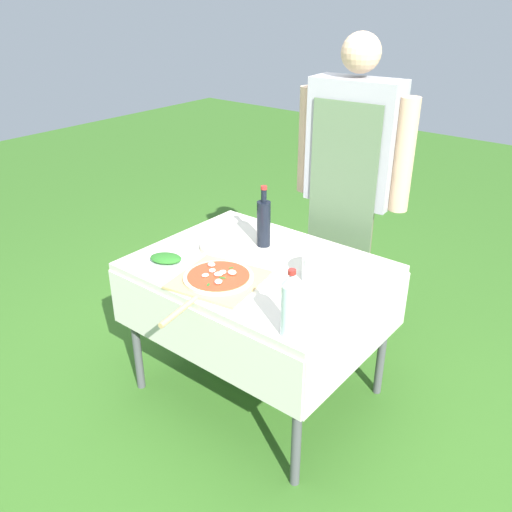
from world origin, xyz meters
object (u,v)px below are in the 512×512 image
pizza_on_peel (217,279)px  plate_stack (224,247)px  person_cook (351,173)px  prep_table (259,280)px  water_bottle (291,305)px  oil_bottle (264,222)px  herb_container (166,259)px  mixing_tub (321,267)px

pizza_on_peel → plate_stack: bearing=117.0°
person_cook → pizza_on_peel: person_cook is taller
prep_table → water_bottle: 0.62m
oil_bottle → herb_container: (-0.24, -0.44, -0.11)m
prep_table → pizza_on_peel: bearing=-98.6°
prep_table → person_cook: bearing=85.7°
herb_container → plate_stack: bearing=68.8°
prep_table → herb_container: size_ratio=5.30×
person_cook → prep_table: bearing=80.6°
pizza_on_peel → oil_bottle: 0.45m
oil_bottle → herb_container: bearing=-118.4°
herb_container → mixing_tub: size_ratio=1.25×
mixing_tub → plate_stack: (-0.55, -0.04, -0.05)m
pizza_on_peel → herb_container: bearing=172.3°
pizza_on_peel → prep_table: bearing=71.3°
person_cook → mixing_tub: (0.25, -0.66, -0.22)m
prep_table → water_bottle: water_bottle is taller
prep_table → mixing_tub: size_ratio=6.64×
pizza_on_peel → mixing_tub: bearing=32.3°
pizza_on_peel → water_bottle: bearing=-24.6°
pizza_on_peel → mixing_tub: 0.46m
person_cook → pizza_on_peel: 1.01m
pizza_on_peel → person_cook: bearing=74.5°
oil_bottle → water_bottle: (0.56, -0.56, 0.00)m
prep_table → water_bottle: bearing=-39.8°
pizza_on_peel → herb_container: pizza_on_peel is taller
person_cook → oil_bottle: size_ratio=5.51×
herb_container → pizza_on_peel: bearing=2.4°
oil_bottle → mixing_tub: (0.42, -0.12, -0.07)m
water_bottle → pizza_on_peel: bearing=165.5°
person_cook → herb_container: 1.10m
prep_table → mixing_tub: mixing_tub is taller
person_cook → oil_bottle: (-0.17, -0.54, -0.15)m
prep_table → mixing_tub: (0.30, 0.06, 0.14)m
water_bottle → plate_stack: (-0.69, 0.40, -0.12)m
pizza_on_peel → plate_stack: size_ratio=2.60×
water_bottle → herb_container: 0.82m
water_bottle → herb_container: bearing=172.0°
oil_bottle → plate_stack: bearing=-129.1°
herb_container → mixing_tub: 0.73m
person_cook → water_bottle: size_ratio=6.28×
oil_bottle → mixing_tub: size_ratio=1.83×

